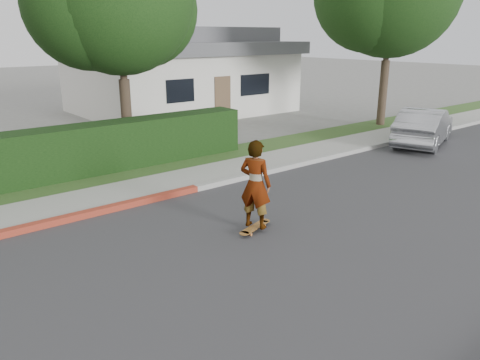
# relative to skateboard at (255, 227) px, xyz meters

# --- Properties ---
(ground) EXTENTS (120.00, 120.00, 0.00)m
(ground) POSITION_rel_skateboard_xyz_m (-0.52, -1.14, -0.09)
(ground) COLOR slate
(ground) RESTS_ON ground
(road) EXTENTS (60.00, 8.00, 0.01)m
(road) POSITION_rel_skateboard_xyz_m (-0.52, -1.14, -0.08)
(road) COLOR #2D2D30
(road) RESTS_ON ground
(curb_far) EXTENTS (60.00, 0.20, 0.15)m
(curb_far) POSITION_rel_skateboard_xyz_m (-0.52, 2.96, -0.01)
(curb_far) COLOR #9E9E99
(curb_far) RESTS_ON ground
(sidewalk_far) EXTENTS (60.00, 1.60, 0.12)m
(sidewalk_far) POSITION_rel_skateboard_xyz_m (-0.52, 3.86, -0.03)
(sidewalk_far) COLOR gray
(sidewalk_far) RESTS_ON ground
(planting_strip) EXTENTS (60.00, 1.60, 0.10)m
(planting_strip) POSITION_rel_skateboard_xyz_m (-0.52, 5.46, -0.04)
(planting_strip) COLOR #2D4C1E
(planting_strip) RESTS_ON ground
(tree_center) EXTENTS (5.66, 4.84, 7.44)m
(tree_center) POSITION_rel_skateboard_xyz_m (0.96, 8.04, 4.82)
(tree_center) COLOR #33261C
(tree_center) RESTS_ON ground
(house) EXTENTS (10.60, 8.60, 4.30)m
(house) POSITION_rel_skateboard_xyz_m (7.48, 14.85, 2.01)
(house) COLOR beige
(house) RESTS_ON ground
(skateboard) EXTENTS (1.02, 0.48, 0.09)m
(skateboard) POSITION_rel_skateboard_xyz_m (0.00, 0.00, 0.00)
(skateboard) COLOR orange
(skateboard) RESTS_ON ground
(skateboarder) EXTENTS (0.68, 0.80, 1.85)m
(skateboarder) POSITION_rel_skateboard_xyz_m (0.00, 0.00, 0.94)
(skateboarder) COLOR white
(skateboarder) RESTS_ON skateboard
(car_silver) EXTENTS (4.43, 2.80, 1.38)m
(car_silver) POSITION_rel_skateboard_xyz_m (10.11, 2.20, 0.60)
(car_silver) COLOR #A7A9AE
(car_silver) RESTS_ON ground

